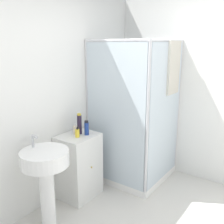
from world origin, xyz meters
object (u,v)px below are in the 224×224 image
sink (46,171)px  shampoo_bottle_tall_black (79,124)px  shampoo_bottle_blue (87,128)px  soap_dispenser (77,133)px  lotion_bottle_white (75,130)px

sink → shampoo_bottle_tall_black: size_ratio=3.88×
sink → shampoo_bottle_tall_black: shampoo_bottle_tall_black is taller
shampoo_bottle_tall_black → shampoo_bottle_blue: shampoo_bottle_tall_black is taller
sink → shampoo_bottle_tall_black: bearing=13.6°
soap_dispenser → lotion_bottle_white: (0.05, 0.08, 0.01)m
shampoo_bottle_tall_black → shampoo_bottle_blue: 0.11m
soap_dispenser → shampoo_bottle_blue: shampoo_bottle_blue is taller
sink → lotion_bottle_white: (0.64, 0.19, 0.22)m
shampoo_bottle_tall_black → sink: bearing=-166.4°
shampoo_bottle_blue → shampoo_bottle_tall_black: bearing=98.1°
sink → shampoo_bottle_blue: bearing=5.4°
soap_dispenser → lotion_bottle_white: size_ratio=0.90×
sink → soap_dispenser: size_ratio=7.86×
soap_dispenser → lotion_bottle_white: lotion_bottle_white is taller
lotion_bottle_white → soap_dispenser: bearing=-121.2°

